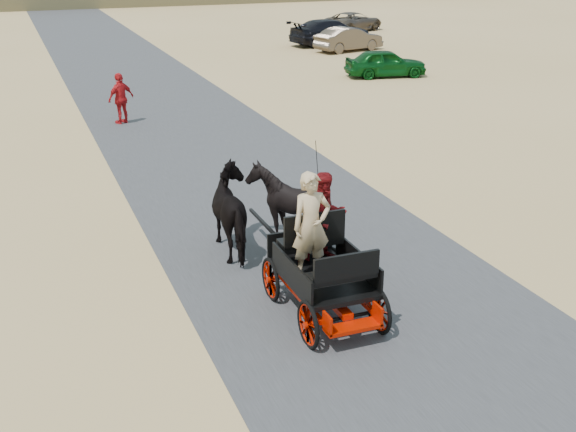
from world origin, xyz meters
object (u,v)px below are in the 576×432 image
object	(u,v)px
car_a	(386,63)
car_b	(349,39)
car_d	(353,22)
carriage	(322,294)
horse_right	(288,205)
car_c	(331,32)
pedestrian	(121,98)
horse_left	(237,212)

from	to	relation	value
car_a	car_b	xyz separation A→B (m)	(1.87, 7.72, 0.03)
car_b	car_d	bearing A→B (deg)	-42.09
carriage	horse_right	xyz separation A→B (m)	(0.55, 3.00, 0.49)
horse_right	car_c	distance (m)	29.55
car_a	car_d	size ratio (longest dim) A/B	0.81
pedestrian	car_a	distance (m)	13.38
car_c	pedestrian	bearing A→B (deg)	127.05
pedestrian	horse_left	bearing A→B (deg)	63.38
horse_left	car_d	distance (m)	36.83
car_b	car_c	distance (m)	2.57
carriage	horse_right	distance (m)	3.09
pedestrian	car_b	xyz separation A→B (m)	(14.47, 12.24, -0.21)
pedestrian	car_c	size ratio (longest dim) A/B	0.34
car_a	car_d	distance (m)	16.89
horse_right	car_b	world-z (taller)	horse_right
carriage	pedestrian	size ratio (longest dim) A/B	1.39
carriage	car_a	bearing A→B (deg)	58.82
car_b	car_c	size ratio (longest dim) A/B	0.79
car_a	car_d	world-z (taller)	car_d
car_d	carriage	bearing A→B (deg)	128.03
horse_left	car_d	bearing A→B (deg)	-119.76
horse_left	car_b	xyz separation A→B (m)	(14.06, 23.95, -0.19)
carriage	car_b	xyz separation A→B (m)	(13.51, 26.95, 0.30)
carriage	pedestrian	bearing A→B (deg)	93.75
carriage	car_c	distance (m)	32.50
carriage	car_a	size ratio (longest dim) A/B	0.66
carriage	car_d	size ratio (longest dim) A/B	0.53
horse_right	horse_left	bearing A→B (deg)	0.00
pedestrian	car_d	size ratio (longest dim) A/B	0.38
horse_left	car_c	distance (m)	30.05
pedestrian	car_d	bearing A→B (deg)	-161.33
horse_right	car_d	xyz separation A→B (m)	(17.18, 31.97, -0.22)
car_a	carriage	bearing A→B (deg)	159.01
pedestrian	car_d	xyz separation A→B (m)	(18.70, 20.27, -0.24)
car_b	car_c	bearing A→B (deg)	-16.26
horse_left	car_b	distance (m)	27.77
car_c	horse_left	bearing A→B (deg)	143.47
horse_left	pedestrian	xyz separation A→B (m)	(-0.41, 11.71, 0.02)
car_d	car_b	bearing A→B (deg)	127.16
car_b	car_d	xyz separation A→B (m)	(4.22, 8.03, -0.03)
horse_left	car_b	size ratio (longest dim) A/B	0.50
car_a	car_b	distance (m)	7.95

